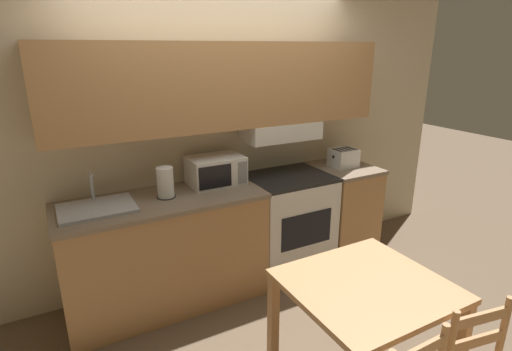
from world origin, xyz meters
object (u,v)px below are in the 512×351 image
at_px(toaster, 343,158).
at_px(microwave, 216,170).
at_px(dining_table, 365,302).
at_px(paper_towel_roll, 165,183).
at_px(sink_basin, 97,208).
at_px(stove_range, 287,222).

bearing_deg(toaster, microwave, 175.35).
bearing_deg(toaster, dining_table, -125.69).
bearing_deg(toaster, paper_towel_roll, 179.99).
height_order(microwave, paper_towel_roll, same).
distance_m(sink_basin, paper_towel_roll, 0.53).
relative_size(microwave, toaster, 1.79).
bearing_deg(sink_basin, stove_range, 0.19).
height_order(toaster, sink_basin, sink_basin).
distance_m(toaster, dining_table, 1.86).
xyz_separation_m(microwave, sink_basin, (-0.98, -0.11, -0.10)).
xyz_separation_m(toaster, dining_table, (-1.06, -1.48, -0.36)).
bearing_deg(toaster, sink_basin, -179.81).
height_order(microwave, dining_table, microwave).
bearing_deg(sink_basin, toaster, 0.19).
relative_size(stove_range, dining_table, 1.07).
distance_m(microwave, sink_basin, 0.99).
relative_size(sink_basin, paper_towel_roll, 2.17).
xyz_separation_m(microwave, dining_table, (0.24, -1.59, -0.39)).
xyz_separation_m(toaster, sink_basin, (-2.29, -0.01, -0.07)).
height_order(toaster, dining_table, toaster).
xyz_separation_m(toaster, paper_towel_roll, (-1.77, 0.00, 0.03)).
xyz_separation_m(stove_range, microwave, (-0.67, 0.11, 0.58)).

